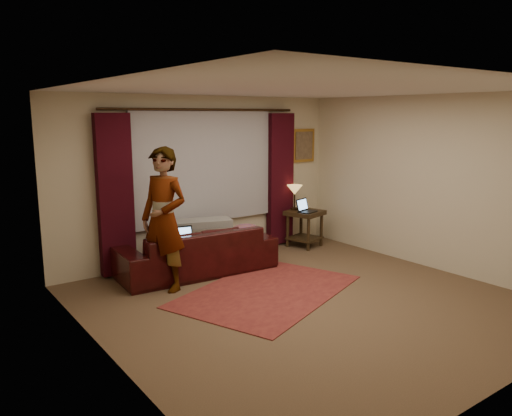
{
  "coord_description": "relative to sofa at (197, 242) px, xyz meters",
  "views": [
    {
      "loc": [
        -4.0,
        -4.41,
        2.3
      ],
      "look_at": [
        0.1,
        1.2,
        1.0
      ],
      "focal_mm": 35.0,
      "sensor_mm": 36.0,
      "label": 1
    }
  ],
  "objects": [
    {
      "name": "end_table",
      "position": [
        2.28,
        0.19,
        -0.14
      ],
      "size": [
        0.69,
        0.69,
        0.64
      ],
      "primitive_type": "cube",
      "rotation": [
        0.0,
        0.0,
        0.27
      ],
      "color": "black",
      "rests_on": "floor"
    },
    {
      "name": "wall_back",
      "position": [
        0.52,
        0.67,
        0.83
      ],
      "size": [
        5.0,
        0.02,
        2.6
      ],
      "primitive_type": "cube",
      "color": "beige",
      "rests_on": "ground"
    },
    {
      "name": "floor",
      "position": [
        0.52,
        -1.83,
        -0.47
      ],
      "size": [
        5.0,
        5.0,
        0.01
      ],
      "primitive_type": "cube",
      "color": "brown",
      "rests_on": "ground"
    },
    {
      "name": "person",
      "position": [
        -0.68,
        -0.36,
        0.49
      ],
      "size": [
        0.74,
        0.74,
        1.9
      ],
      "primitive_type": "imported",
      "rotation": [
        0.0,
        0.0,
        -1.14
      ],
      "color": "gray",
      "rests_on": "floor"
    },
    {
      "name": "drape_right",
      "position": [
        2.02,
        0.56,
        0.71
      ],
      "size": [
        0.5,
        0.14,
        2.3
      ],
      "primitive_type": "cube",
      "color": "#32070F",
      "rests_on": "floor"
    },
    {
      "name": "picture_frame",
      "position": [
        2.62,
        0.64,
        1.28
      ],
      "size": [
        0.5,
        0.04,
        0.6
      ],
      "primitive_type": "cube",
      "color": "#B98532",
      "rests_on": "wall_back"
    },
    {
      "name": "wall_left",
      "position": [
        -1.98,
        -1.83,
        0.83
      ],
      "size": [
        0.02,
        5.0,
        2.6
      ],
      "primitive_type": "cube",
      "color": "beige",
      "rests_on": "ground"
    },
    {
      "name": "area_rug",
      "position": [
        0.35,
        -1.25,
        -0.46
      ],
      "size": [
        2.87,
        2.4,
        0.01
      ],
      "primitive_type": "cube",
      "rotation": [
        0.0,
        0.0,
        0.37
      ],
      "color": "maroon",
      "rests_on": "floor"
    },
    {
      "name": "tiffany_lamp",
      "position": [
        2.19,
        0.37,
        0.4
      ],
      "size": [
        0.29,
        0.29,
        0.44
      ],
      "primitive_type": null,
      "rotation": [
        0.0,
        0.0,
        0.04
      ],
      "color": "olive",
      "rests_on": "end_table"
    },
    {
      "name": "curtain_rod",
      "position": [
        0.52,
        0.56,
        1.91
      ],
      "size": [
        0.04,
        0.04,
        3.4
      ],
      "primitive_type": "cylinder",
      "color": "#301F11",
      "rests_on": "wall_back"
    },
    {
      "name": "wall_right",
      "position": [
        3.02,
        -1.83,
        0.83
      ],
      "size": [
        0.02,
        5.0,
        2.6
      ],
      "primitive_type": "cube",
      "color": "beige",
      "rests_on": "ground"
    },
    {
      "name": "clothing_pile",
      "position": [
        0.72,
        -0.22,
        0.1
      ],
      "size": [
        0.58,
        0.52,
        0.21
      ],
      "primitive_type": "ellipsoid",
      "rotation": [
        0.0,
        0.0,
        -0.35
      ],
      "color": "brown",
      "rests_on": "sofa"
    },
    {
      "name": "ceiling",
      "position": [
        0.52,
        -1.83,
        2.13
      ],
      "size": [
        5.0,
        5.0,
        0.02
      ],
      "primitive_type": "cube",
      "color": "silver",
      "rests_on": "ground"
    },
    {
      "name": "throw_blanket",
      "position": [
        0.17,
        0.2,
        0.48
      ],
      "size": [
        1.0,
        0.63,
        0.11
      ],
      "primitive_type": "cube",
      "rotation": [
        0.0,
        0.0,
        -0.3
      ],
      "color": "gray",
      "rests_on": "sofa"
    },
    {
      "name": "laptop_sofa",
      "position": [
        -0.3,
        -0.14,
        0.13
      ],
      "size": [
        0.44,
        0.46,
        0.27
      ],
      "primitive_type": null,
      "rotation": [
        0.0,
        0.0,
        -0.2
      ],
      "color": "black",
      "rests_on": "sofa"
    },
    {
      "name": "sofa",
      "position": [
        0.0,
        0.0,
        0.0
      ],
      "size": [
        2.37,
        1.16,
        0.93
      ],
      "primitive_type": "imported",
      "rotation": [
        0.0,
        0.0,
        3.07
      ],
      "color": "black",
      "rests_on": "floor"
    },
    {
      "name": "laptop_table",
      "position": [
        2.23,
        0.07,
        0.29
      ],
      "size": [
        0.4,
        0.42,
        0.23
      ],
      "primitive_type": null,
      "rotation": [
        0.0,
        0.0,
        0.29
      ],
      "color": "black",
      "rests_on": "end_table"
    },
    {
      "name": "drape_left",
      "position": [
        -0.98,
        0.56,
        0.71
      ],
      "size": [
        0.5,
        0.14,
        2.3
      ],
      "primitive_type": "cube",
      "color": "#32070F",
      "rests_on": "floor"
    },
    {
      "name": "sheer_curtain",
      "position": [
        0.52,
        0.61,
        1.03
      ],
      "size": [
        2.5,
        0.05,
        1.8
      ],
      "primitive_type": "cube",
      "color": "#A6A6AF",
      "rests_on": "wall_back"
    }
  ]
}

